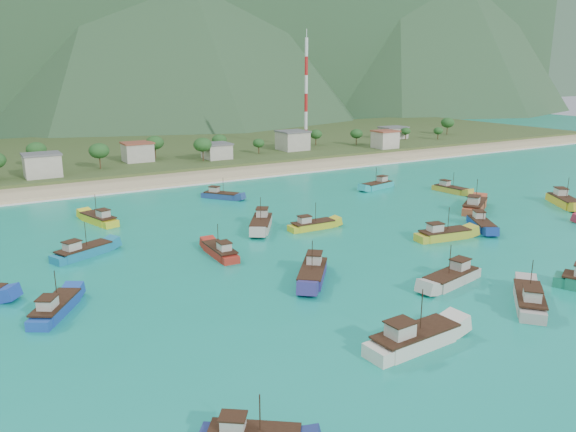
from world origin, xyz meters
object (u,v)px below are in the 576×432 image
boat_4 (312,226)px  boat_25 (261,224)px  radio_tower (306,94)px  boat_12 (414,340)px  boat_13 (221,196)px  boat_11 (481,225)px  boat_7 (529,301)px  boat_9 (444,235)px  boat_24 (220,252)px  boat_1 (450,190)px  boat_2 (83,252)px  boat_6 (378,186)px  boat_15 (55,309)px  boat_8 (99,220)px  boat_23 (452,278)px  boat_22 (564,202)px  boat_21 (475,206)px

boat_4 → boat_25: size_ratio=0.83×
radio_tower → boat_12: size_ratio=3.20×
boat_13 → boat_11: bearing=86.0°
boat_7 → boat_13: 80.16m
boat_12 → boat_9: bearing=126.7°
radio_tower → boat_24: bearing=-129.0°
boat_1 → boat_11: 33.47m
boat_2 → boat_9: boat_9 is taller
boat_9 → boat_11: boat_9 is taller
boat_1 → boat_2: bearing=-2.9°
boat_6 → boat_15: size_ratio=1.05×
boat_1 → boat_9: size_ratio=0.87×
boat_13 → boat_8: bearing=-22.7°
boat_9 → boat_23: bearing=-33.9°
boat_6 → boat_8: boat_8 is taller
boat_11 → boat_15: size_ratio=1.00×
boat_24 → boat_11: bearing=-10.4°
radio_tower → boat_6: 73.67m
boat_2 → boat_25: boat_25 is taller
boat_7 → boat_24: (-26.77, 39.89, -0.15)m
boat_6 → boat_25: boat_25 is taller
boat_1 → boat_15: 102.19m
boat_9 → boat_13: size_ratio=1.22×
boat_15 → boat_2: bearing=103.2°
boat_1 → boat_7: boat_7 is taller
boat_6 → boat_22: 44.26m
boat_11 → boat_15: (-78.88, 0.25, 0.01)m
boat_6 → boat_12: size_ratio=0.86×
boat_22 → boat_23: 62.65m
radio_tower → boat_13: size_ratio=4.35×
boat_7 → boat_8: 81.75m
boat_2 → boat_4: size_ratio=1.12×
boat_7 → boat_23: size_ratio=0.93×
boat_8 → boat_4: bearing=-52.5°
boat_11 → boat_12: boat_12 is taller
boat_11 → boat_9: bearing=38.9°
boat_15 → boat_11: bearing=32.3°
boat_15 → boat_23: boat_23 is taller
boat_11 → boat_12: size_ratio=0.82×
boat_9 → boat_24: size_ratio=1.13×
boat_6 → boat_15: boat_6 is taller
boat_2 → boat_22: (102.82, -18.62, 0.16)m
boat_12 → boat_21: size_ratio=1.00×
boat_8 → boat_12: 74.51m
boat_8 → boat_9: size_ratio=0.99×
boat_7 → boat_24: boat_7 is taller
boat_9 → boat_15: size_ratio=1.10×
boat_4 → boat_13: 34.21m
boat_6 → boat_25: (-44.21, -18.10, 0.15)m
boat_2 → boat_6: size_ratio=1.01×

